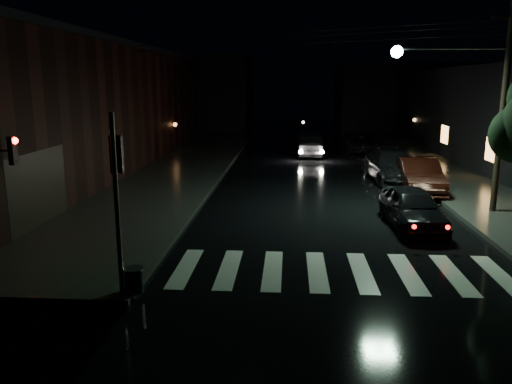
% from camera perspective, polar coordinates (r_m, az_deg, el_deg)
% --- Properties ---
extents(ground, '(120.00, 120.00, 0.00)m').
position_cam_1_polar(ground, '(13.35, -3.38, -9.55)').
color(ground, black).
rests_on(ground, ground).
extents(sidewalk_left, '(6.00, 44.00, 0.15)m').
position_cam_1_polar(sidewalk_left, '(27.54, -10.10, 1.91)').
color(sidewalk_left, '#282826').
rests_on(sidewalk_left, ground).
extents(sidewalk_right, '(4.00, 44.00, 0.15)m').
position_cam_1_polar(sidewalk_right, '(28.03, 21.22, 1.43)').
color(sidewalk_right, '#282826').
rests_on(sidewalk_right, ground).
extents(building_left, '(10.00, 36.00, 7.00)m').
position_cam_1_polar(building_left, '(31.42, -22.08, 8.77)').
color(building_left, black).
rests_on(building_left, ground).
extents(building_far_left, '(14.00, 10.00, 8.00)m').
position_cam_1_polar(building_far_left, '(58.46, -7.75, 11.28)').
color(building_far_left, black).
rests_on(building_far_left, ground).
extents(building_far_right, '(14.00, 10.00, 7.00)m').
position_cam_1_polar(building_far_right, '(58.63, 16.33, 10.42)').
color(building_far_right, black).
rests_on(building_far_right, ground).
extents(crosswalk, '(9.00, 3.00, 0.01)m').
position_cam_1_polar(crosswalk, '(13.79, 9.51, -8.95)').
color(crosswalk, beige).
rests_on(crosswalk, ground).
extents(signal_pole_corner, '(0.68, 0.61, 4.20)m').
position_cam_1_polar(signal_pole_corner, '(11.96, -14.64, -4.74)').
color(signal_pole_corner, slate).
rests_on(signal_pole_corner, ground).
extents(signal_red_facade, '(0.54, 0.28, 0.85)m').
position_cam_1_polar(signal_red_facade, '(16.61, -26.03, 4.45)').
color(signal_red_facade, slate).
rests_on(signal_red_facade, ground).
extents(utility_pole, '(4.92, 0.44, 8.00)m').
position_cam_1_polar(utility_pole, '(20.60, 24.80, 10.19)').
color(utility_pole, black).
rests_on(utility_pole, ground).
extents(parked_car_a, '(1.88, 4.25, 1.42)m').
position_cam_1_polar(parked_car_a, '(18.28, 17.44, -1.72)').
color(parked_car_a, black).
rests_on(parked_car_a, ground).
extents(parked_car_b, '(1.93, 4.88, 1.58)m').
position_cam_1_polar(parked_car_b, '(24.28, 18.09, 1.81)').
color(parked_car_b, black).
rests_on(parked_car_b, ground).
extents(parked_car_c, '(2.68, 5.71, 1.61)m').
position_cam_1_polar(parked_car_c, '(26.53, 15.30, 2.86)').
color(parked_car_c, black).
rests_on(parked_car_c, ground).
extents(parked_car_d, '(2.41, 4.91, 1.34)m').
position_cam_1_polar(parked_car_d, '(38.11, 11.96, 5.59)').
color(parked_car_d, black).
rests_on(parked_car_d, ground).
extents(oncoming_car, '(1.63, 4.51, 1.48)m').
position_cam_1_polar(oncoming_car, '(34.89, 6.11, 5.30)').
color(oncoming_car, black).
rests_on(oncoming_car, ground).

